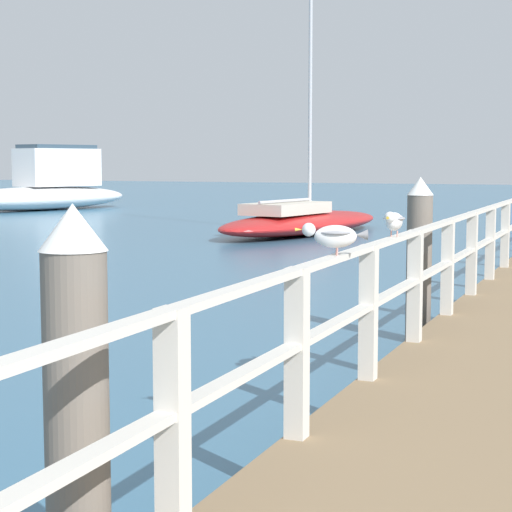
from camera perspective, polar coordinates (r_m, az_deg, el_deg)
The scene contains 7 objects.
pier_railing at distance 12.95m, azimuth 14.46°, elevation 1.33°, with size 0.12×25.19×1.02m.
dock_piling_near at distance 4.04m, azimuth -11.14°, elevation -9.75°, with size 0.29×0.29×1.84m.
dock_piling_far at distance 10.28m, azimuth 10.16°, elevation -0.18°, with size 0.29×0.29×1.84m.
seagull_foreground at distance 5.98m, azimuth 4.91°, elevation 1.31°, with size 0.46×0.25×0.21m.
seagull_background at distance 7.49m, azimuth 8.62°, elevation 2.21°, with size 0.19×0.48×0.21m.
boat_1 at distance 25.20m, azimuth 2.86°, elevation 2.23°, with size 3.72×7.75×8.56m.
boat_2 at distance 38.56m, azimuth -12.97°, elevation 4.16°, with size 5.05×8.75×2.67m.
Camera 1 is at (0.56, 0.55, 2.01)m, focal length 63.98 mm.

